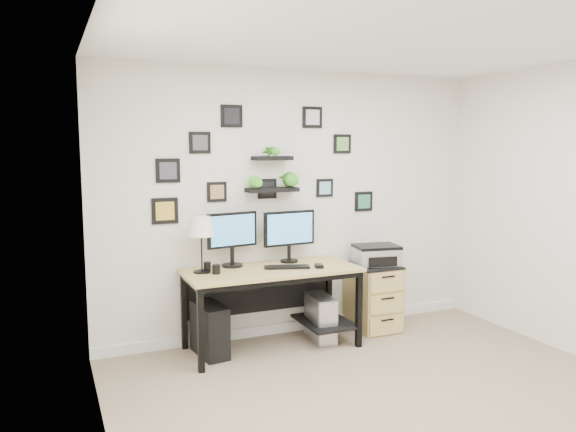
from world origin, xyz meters
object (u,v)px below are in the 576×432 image
monitor_left (232,235)px  monitor_right (289,232)px  desk (274,281)px  file_cabinet (373,297)px  pc_tower_black (210,330)px  pc_tower_grey (321,318)px  table_lamp (201,228)px  printer (376,255)px  mug (216,269)px

monitor_left → monitor_right: size_ratio=0.95×
desk → file_cabinet: bearing=3.0°
monitor_right → pc_tower_black: size_ratio=1.16×
pc_tower_grey → file_cabinet: 0.66m
table_lamp → pc_tower_grey: table_lamp is taller
monitor_right → printer: size_ratio=1.11×
monitor_left → pc_tower_grey: bearing=-14.5°
monitor_left → monitor_right: (0.57, -0.02, -0.00)m
table_lamp → pc_tower_black: bearing=-41.5°
mug → printer: (1.71, 0.10, -0.02)m
monitor_left → file_cabinet: size_ratio=0.76×
file_cabinet → printer: size_ratio=1.39×
mug → file_cabinet: size_ratio=0.12×
monitor_left → pc_tower_black: size_ratio=1.10×
pc_tower_grey → printer: 0.87m
pc_tower_black → file_cabinet: bearing=-5.6°
desk → pc_tower_black: (-0.61, 0.02, -0.39)m
mug → pc_tower_black: size_ratio=0.18×
desk → file_cabinet: size_ratio=2.39×
desk → pc_tower_grey: size_ratio=3.50×
mug → file_cabinet: 1.74m
monitor_right → pc_tower_black: monitor_right is taller
file_cabinet → monitor_right: bearing=173.1°
pc_tower_black → file_cabinet: file_cabinet is taller
monitor_right → printer: bearing=-6.8°
monitor_left → printer: bearing=-5.1°
monitor_right → mug: 0.86m
file_cabinet → pc_tower_grey: bearing=-172.8°
desk → file_cabinet: (1.12, 0.06, -0.29)m
monitor_right → file_cabinet: 1.14m
pc_tower_black → monitor_left: bearing=24.5°
monitor_right → pc_tower_grey: 0.89m
monitor_right → pc_tower_grey: (0.25, -0.19, -0.83)m
file_cabinet → pc_tower_black: bearing=-178.7°
mug → pc_tower_black: bearing=131.8°
desk → file_cabinet: 1.16m
pc_tower_grey → monitor_left: bearing=165.5°
monitor_left → printer: (1.48, -0.13, -0.28)m
monitor_right → mug: bearing=-165.3°
printer → monitor_right: bearing=173.2°
desk → pc_tower_black: size_ratio=3.46×
mug → file_cabinet: (1.68, 0.10, -0.46)m
desk → pc_tower_grey: desk is taller
pc_tower_grey → file_cabinet: size_ratio=0.68×
file_cabinet → printer: (0.03, -0.00, 0.43)m
pc_tower_black → pc_tower_grey: pc_tower_black is taller
table_lamp → file_cabinet: table_lamp is taller
table_lamp → mug: (0.10, -0.10, -0.36)m
desk → mug: bearing=-175.8°
file_cabinet → printer: 0.44m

